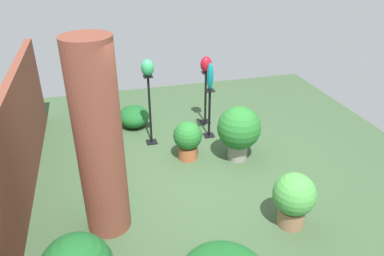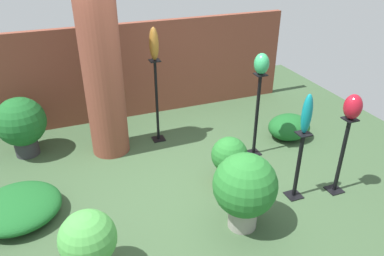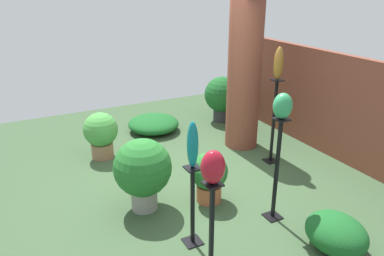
# 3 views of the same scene
# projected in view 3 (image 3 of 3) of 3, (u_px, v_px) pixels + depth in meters

# --- Properties ---
(ground_plane) EXTENTS (8.00, 8.00, 0.00)m
(ground_plane) POSITION_uv_depth(u_px,v_px,m) (192.00, 183.00, 5.50)
(ground_plane) COLOR #385133
(brick_wall_back) EXTENTS (5.60, 0.12, 1.71)m
(brick_wall_back) POSITION_uv_depth(u_px,v_px,m) (327.00, 103.00, 6.27)
(brick_wall_back) COLOR brown
(brick_wall_back) RESTS_ON ground
(brick_pillar) EXTENTS (0.57, 0.57, 2.56)m
(brick_pillar) POSITION_uv_depth(u_px,v_px,m) (244.00, 75.00, 6.33)
(brick_pillar) COLOR brown
(brick_pillar) RESTS_ON ground
(pedestal_ruby) EXTENTS (0.20, 0.20, 1.09)m
(pedestal_ruby) POSITION_uv_depth(u_px,v_px,m) (211.00, 238.00, 3.54)
(pedestal_ruby) COLOR black
(pedestal_ruby) RESTS_ON ground
(pedestal_teal) EXTENTS (0.20, 0.20, 0.95)m
(pedestal_teal) POSITION_uv_depth(u_px,v_px,m) (193.00, 210.00, 4.09)
(pedestal_teal) COLOR black
(pedestal_teal) RESTS_ON ground
(pedestal_jade) EXTENTS (0.20, 0.20, 1.32)m
(pedestal_jade) POSITION_uv_depth(u_px,v_px,m) (276.00, 174.00, 4.48)
(pedestal_jade) COLOR black
(pedestal_jade) RESTS_ON ground
(pedestal_bronze) EXTENTS (0.20, 0.20, 1.37)m
(pedestal_bronze) POSITION_uv_depth(u_px,v_px,m) (273.00, 125.00, 5.93)
(pedestal_bronze) COLOR black
(pedestal_bronze) RESTS_ON ground
(art_vase_ruby) EXTENTS (0.21, 0.23, 0.32)m
(art_vase_ruby) POSITION_uv_depth(u_px,v_px,m) (213.00, 167.00, 3.27)
(art_vase_ruby) COLOR maroon
(art_vase_ruby) RESTS_ON pedestal_ruby
(art_vase_teal) EXTENTS (0.13, 0.12, 0.51)m
(art_vase_teal) POSITION_uv_depth(u_px,v_px,m) (193.00, 145.00, 3.81)
(art_vase_teal) COLOR #0F727A
(art_vase_teal) RESTS_ON pedestal_teal
(art_vase_jade) EXTENTS (0.21, 0.22, 0.30)m
(art_vase_jade) POSITION_uv_depth(u_px,v_px,m) (283.00, 106.00, 4.17)
(art_vase_jade) COLOR #2D9356
(art_vase_jade) RESTS_ON pedestal_jade
(art_vase_bronze) EXTENTS (0.14, 0.15, 0.50)m
(art_vase_bronze) POSITION_uv_depth(u_px,v_px,m) (279.00, 63.00, 5.57)
(art_vase_bronze) COLOR brown
(art_vase_bronze) RESTS_ON pedestal_bronze
(potted_plant_mid_right) EXTENTS (0.74, 0.74, 0.96)m
(potted_plant_mid_right) POSITION_uv_depth(u_px,v_px,m) (143.00, 170.00, 4.69)
(potted_plant_mid_right) COLOR gray
(potted_plant_mid_right) RESTS_ON ground
(potted_plant_front_right) EXTENTS (0.49, 0.49, 0.69)m
(potted_plant_front_right) POSITION_uv_depth(u_px,v_px,m) (209.00, 175.00, 4.92)
(potted_plant_front_right) COLOR #B25B38
(potted_plant_front_right) RESTS_ON ground
(potted_plant_mid_left) EXTENTS (0.57, 0.57, 0.78)m
(potted_plant_mid_left) POSITION_uv_depth(u_px,v_px,m) (101.00, 133.00, 6.14)
(potted_plant_mid_left) COLOR #936B4C
(potted_plant_mid_left) RESTS_ON ground
(potted_plant_walkway_edge) EXTENTS (0.74, 0.74, 0.94)m
(potted_plant_walkway_edge) POSITION_uv_depth(u_px,v_px,m) (222.00, 96.00, 7.78)
(potted_plant_walkway_edge) COLOR #2D2D33
(potted_plant_walkway_edge) RESTS_ON ground
(foliage_bed_east) EXTENTS (0.71, 0.61, 0.41)m
(foliage_bed_east) POSITION_uv_depth(u_px,v_px,m) (336.00, 233.00, 4.08)
(foliage_bed_east) COLOR #195923
(foliage_bed_east) RESTS_ON ground
(foliage_bed_west) EXTENTS (1.02, 0.99, 0.30)m
(foliage_bed_west) POSITION_uv_depth(u_px,v_px,m) (154.00, 124.00, 7.35)
(foliage_bed_west) COLOR #195923
(foliage_bed_west) RESTS_ON ground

